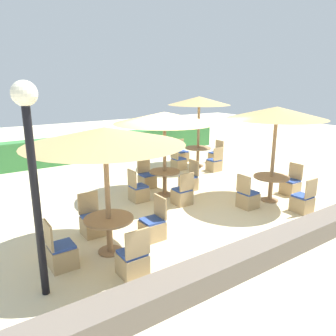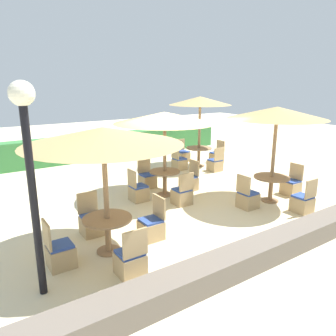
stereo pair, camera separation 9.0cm
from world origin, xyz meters
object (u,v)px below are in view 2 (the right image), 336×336
at_px(patio_chair_front_left_south, 131,261).
at_px(patio_chair_center_west, 138,192).
at_px(parasol_front_right, 277,113).
at_px(parasol_front_left, 103,136).
at_px(round_table_back_right, 199,152).
at_px(patio_chair_front_left_north, 92,223).
at_px(patio_chair_center_south, 182,195).
at_px(patio_chair_center_north, 147,179).
at_px(patio_chair_front_right_west, 247,199).
at_px(patio_chair_front_right_south, 303,203).
at_px(lamp_post, 28,150).
at_px(patio_chair_back_right_west, 179,163).
at_px(round_table_front_left, 108,226).
at_px(round_table_front_right, 271,182).
at_px(parasol_back_right, 200,101).
at_px(round_table_center, 165,177).
at_px(patio_chair_back_right_south, 215,164).
at_px(parasol_center, 165,118).
at_px(patio_chair_back_right_north, 183,155).
at_px(patio_chair_center_east, 189,182).
at_px(patio_chair_front_left_west, 60,254).
at_px(patio_chair_front_right_east, 291,186).
at_px(patio_chair_front_left_east, 152,227).
at_px(patio_chair_back_right_east, 217,157).

xyz_separation_m(patio_chair_front_left_south, patio_chair_center_west, (1.92, 3.20, 0.00)).
xyz_separation_m(patio_chair_front_left_south, parasol_front_right, (5.02, 1.08, 2.22)).
distance_m(parasol_front_left, round_table_back_right, 7.48).
distance_m(patio_chair_front_left_north, patio_chair_center_south, 2.78).
height_order(round_table_back_right, patio_chair_center_north, patio_chair_center_north).
height_order(patio_chair_front_right_west, round_table_back_right, patio_chair_front_right_west).
bearing_deg(patio_chair_center_west, patio_chair_front_left_north, -55.75).
bearing_deg(parasol_front_left, patio_chair_front_right_south, -10.34).
distance_m(lamp_post, patio_chair_back_right_west, 8.31).
distance_m(parasol_front_left, round_table_front_left, 1.78).
bearing_deg(round_table_back_right, patio_chair_front_left_south, -137.75).
bearing_deg(parasol_front_right, patio_chair_front_right_west, -179.93).
xyz_separation_m(patio_chair_front_right_south, patio_chair_front_right_west, (-0.96, 1.01, 0.00)).
relative_size(round_table_front_left, round_table_front_right, 0.98).
bearing_deg(parasol_back_right, round_table_back_right, 63.43).
bearing_deg(parasol_front_right, patio_chair_front_right_south, -88.49).
relative_size(round_table_front_left, round_table_center, 1.07).
height_order(patio_chair_front_left_south, patio_chair_back_right_south, same).
bearing_deg(round_table_center, round_table_back_right, 35.13).
relative_size(parasol_front_left, patio_chair_front_left_south, 3.19).
relative_size(parasol_center, patio_chair_center_south, 3.12).
relative_size(patio_chair_front_left_north, round_table_back_right, 0.92).
height_order(round_table_front_right, patio_chair_center_west, patio_chair_center_west).
distance_m(patio_chair_back_right_north, parasol_center, 4.82).
relative_size(patio_chair_front_left_north, round_table_front_right, 0.94).
bearing_deg(patio_chair_center_east, parasol_center, 89.60).
distance_m(round_table_front_right, patio_chair_front_right_south, 1.06).
xyz_separation_m(lamp_post, patio_chair_back_right_west, (6.31, 4.99, -2.09)).
bearing_deg(parasol_front_left, patio_chair_front_left_west, -178.85).
bearing_deg(patio_chair_front_right_east, patio_chair_back_right_north, 1.86).
height_order(patio_chair_front_left_east, patio_chair_front_right_east, same).
bearing_deg(patio_chair_front_left_west, patio_chair_back_right_south, 116.57).
height_order(parasol_front_left, patio_chair_front_left_north, parasol_front_left).
bearing_deg(parasol_front_right, patio_chair_back_right_west, 91.55).
height_order(patio_chair_front_right_east, patio_chair_back_right_south, same).
bearing_deg(patio_chair_center_south, patio_chair_front_left_north, -172.63).
height_order(patio_chair_front_left_east, patio_chair_back_right_south, same).
bearing_deg(patio_chair_back_right_north, parasol_front_right, 81.42).
distance_m(patio_chair_front_left_south, patio_chair_center_east, 4.89).
bearing_deg(patio_chair_back_right_north, patio_chair_center_north, 36.05).
distance_m(patio_chair_front_left_north, patio_chair_front_right_east, 6.00).
xyz_separation_m(patio_chair_front_left_west, patio_chair_center_south, (3.74, 1.31, 0.00)).
xyz_separation_m(parasol_back_right, patio_chair_back_right_west, (-0.95, 0.02, -2.31)).
xyz_separation_m(patio_chair_back_right_east, patio_chair_center_west, (-4.92, -2.14, 0.00)).
bearing_deg(patio_chair_back_right_north, patio_chair_front_left_east, 48.21).
distance_m(lamp_post, parasol_center, 5.08).
bearing_deg(patio_chair_front_right_south, patio_chair_center_west, 134.86).
relative_size(parasol_front_left, round_table_back_right, 2.92).
height_order(patio_chair_front_right_west, patio_chair_center_east, same).
distance_m(parasol_front_right, patio_chair_back_right_west, 4.80).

